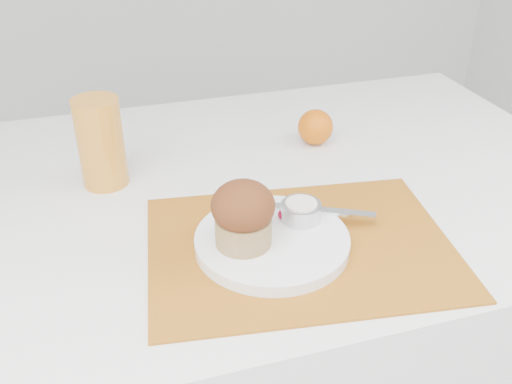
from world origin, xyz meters
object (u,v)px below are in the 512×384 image
object	(u,v)px
plate	(272,241)
muffin	(243,214)
orange	(315,127)
table	(266,333)
juice_glass	(101,143)

from	to	relation	value
plate	muffin	xyz separation A→B (m)	(-0.04, -0.00, 0.06)
plate	orange	xyz separation A→B (m)	(0.19, 0.31, 0.02)
table	plate	size ratio (longest dim) A/B	5.33
plate	orange	size ratio (longest dim) A/B	3.26
table	orange	xyz separation A→B (m)	(0.13, 0.11, 0.41)
plate	orange	world-z (taller)	orange
orange	juice_glass	bearing A→B (deg)	-174.36
plate	orange	distance (m)	0.36
orange	muffin	world-z (taller)	muffin
table	juice_glass	distance (m)	0.53
muffin	orange	bearing A→B (deg)	52.84
table	orange	bearing A→B (deg)	39.85
table	muffin	xyz separation A→B (m)	(-0.10, -0.20, 0.45)
plate	muffin	world-z (taller)	muffin
plate	orange	bearing A→B (deg)	58.12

